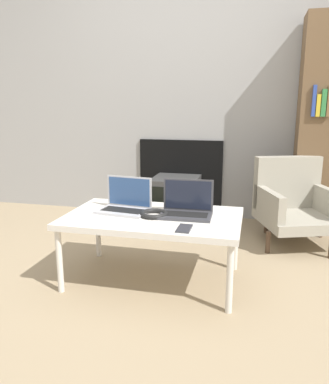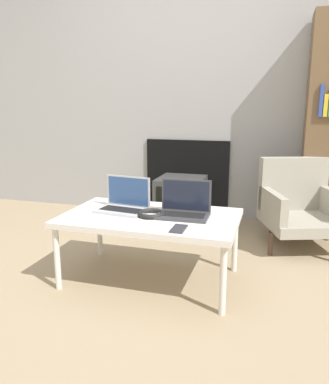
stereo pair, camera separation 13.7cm
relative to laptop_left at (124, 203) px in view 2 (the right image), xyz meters
The scene contains 9 objects.
ground_plane 0.57m from the laptop_left, 51.23° to the right, with size 14.00×14.00×0.00m, color #998466.
wall_back 1.68m from the laptop_left, 82.50° to the left, with size 7.00×0.08×2.60m.
table 0.22m from the laptop_left, 14.80° to the right, with size 1.06×0.64×0.42m.
laptop_left is the anchor object (origin of this frame).
laptop_right 0.39m from the laptop_left, ahead, with size 0.31×0.21×0.21m.
headphones 0.22m from the laptop_left, 18.07° to the right, with size 0.17×0.17×0.03m.
phone 0.51m from the laptop_left, 31.73° to the right, with size 0.07×0.14×0.01m.
tv 1.22m from the laptop_left, 86.34° to the left, with size 0.42×0.45×0.42m.
armchair 1.42m from the laptop_left, 38.97° to the left, with size 0.70×0.71×0.67m.
Camera 2 is at (0.71, -1.88, 1.07)m, focal length 35.00 mm.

